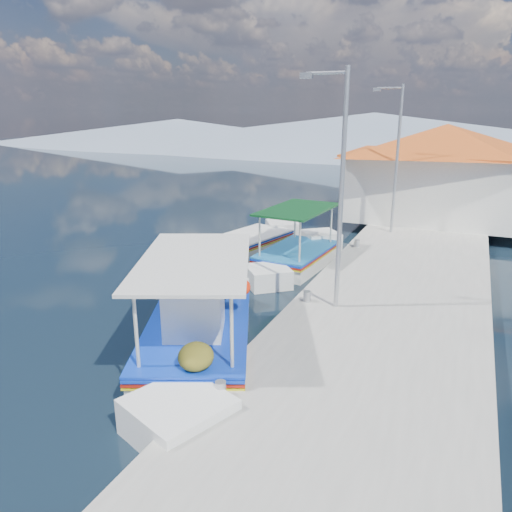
% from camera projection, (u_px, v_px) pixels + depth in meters
% --- Properties ---
extents(ground, '(160.00, 160.00, 0.00)m').
position_uv_depth(ground, '(149.00, 323.00, 13.11)').
color(ground, black).
rests_on(ground, ground).
extents(quay, '(5.00, 44.00, 0.50)m').
position_uv_depth(quay, '(406.00, 277.00, 15.98)').
color(quay, '#ACA9A1').
rests_on(quay, ground).
extents(bollards, '(0.20, 17.20, 0.30)m').
position_uv_depth(bollards, '(338.00, 263.00, 16.03)').
color(bollards, '#A5A8AD').
rests_on(bollards, quay).
extents(main_caique, '(4.41, 7.35, 2.65)m').
position_uv_depth(main_caique, '(200.00, 335.00, 11.25)').
color(main_caique, white).
rests_on(main_caique, ground).
extents(caique_green_canopy, '(2.26, 6.44, 2.41)m').
position_uv_depth(caique_green_canopy, '(297.00, 257.00, 17.74)').
color(caique_green_canopy, white).
rests_on(caique_green_canopy, ground).
extents(caique_blue_hull, '(2.81, 6.21, 1.13)m').
position_uv_depth(caique_blue_hull, '(251.00, 245.00, 19.52)').
color(caique_blue_hull, white).
rests_on(caique_blue_hull, ground).
extents(harbor_building, '(10.49, 10.49, 4.40)m').
position_uv_depth(harbor_building, '(443.00, 170.00, 23.00)').
color(harbor_building, white).
rests_on(harbor_building, quay).
extents(lamp_post_near, '(1.21, 0.14, 6.00)m').
position_uv_depth(lamp_post_near, '(338.00, 180.00, 11.99)').
color(lamp_post_near, '#A5A8AD').
rests_on(lamp_post_near, quay).
extents(lamp_post_far, '(1.21, 0.14, 6.00)m').
position_uv_depth(lamp_post_far, '(395.00, 152.00, 19.86)').
color(lamp_post_far, '#A5A8AD').
rests_on(lamp_post_far, quay).
extents(mountain_ridge, '(171.40, 96.00, 5.50)m').
position_uv_depth(mountain_ridge, '(469.00, 140.00, 58.93)').
color(mountain_ridge, gray).
rests_on(mountain_ridge, ground).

